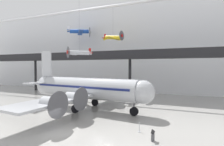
# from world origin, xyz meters

# --- Properties ---
(ground_plane) EXTENTS (260.00, 260.00, 0.00)m
(ground_plane) POSITION_xyz_m (0.00, 0.00, 0.00)
(ground_plane) COLOR #9E9B96
(hangar_back_wall) EXTENTS (140.00, 3.00, 25.72)m
(hangar_back_wall) POSITION_xyz_m (0.00, 34.45, 12.86)
(hangar_back_wall) COLOR silver
(hangar_back_wall) RESTS_ON ground
(mezzanine_walkway) EXTENTS (110.00, 3.20, 11.07)m
(mezzanine_walkway) POSITION_xyz_m (0.00, 24.91, 9.37)
(mezzanine_walkway) COLOR black
(mezzanine_walkway) RESTS_ON ground
(ceiling_truss_beam) EXTENTS (120.00, 0.60, 0.60)m
(ceiling_truss_beam) POSITION_xyz_m (0.00, 24.53, 21.93)
(ceiling_truss_beam) COLOR silver
(airliner_silver_main) EXTENTS (24.85, 28.43, 10.29)m
(airliner_silver_main) POSITION_xyz_m (-3.69, 10.60, 3.58)
(airliner_silver_main) COLOR #B7BABF
(airliner_silver_main) RESTS_ON ground
(suspended_plane_blue_trainer) EXTENTS (6.89, 7.45, 5.67)m
(suspended_plane_blue_trainer) POSITION_xyz_m (-16.18, 28.71, 17.51)
(suspended_plane_blue_trainer) COLOR #1E4CAD
(suspended_plane_yellow_lowwing) EXTENTS (5.44, 6.61, 8.02)m
(suspended_plane_yellow_lowwing) POSITION_xyz_m (-4.11, 25.09, 14.45)
(suspended_plane_yellow_lowwing) COLOR yellow
(suspended_plane_silver_racer) EXTENTS (5.65, 5.35, 12.30)m
(suspended_plane_silver_racer) POSITION_xyz_m (-8.05, 16.00, 10.14)
(suspended_plane_silver_racer) COLOR silver
(stanchion_barrier) EXTENTS (0.36, 0.36, 1.08)m
(stanchion_barrier) POSITION_xyz_m (7.54, 3.71, 0.33)
(stanchion_barrier) COLOR #B2B5BA
(stanchion_barrier) RESTS_ON ground
(info_sign_pedestal) EXTENTS (0.32, 0.74, 1.24)m
(info_sign_pedestal) POSITION_xyz_m (9.32, 1.86, 0.46)
(info_sign_pedestal) COLOR #4C4C51
(info_sign_pedestal) RESTS_ON ground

